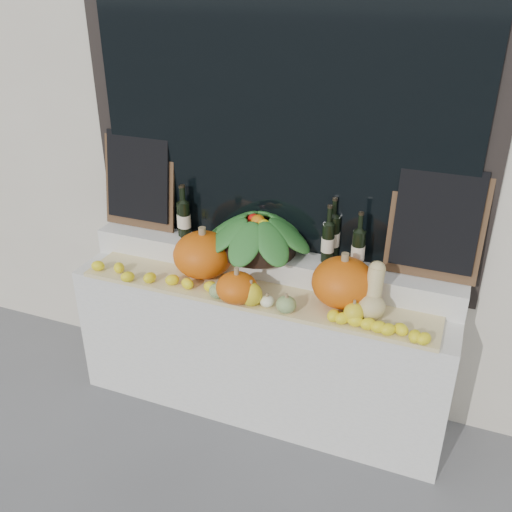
% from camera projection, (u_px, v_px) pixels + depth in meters
% --- Properties ---
extents(storefront_facade, '(7.00, 0.94, 4.50)m').
position_uv_depth(storefront_facade, '(306.00, 28.00, 3.34)').
color(storefront_facade, beige).
rests_on(storefront_facade, ground).
extents(display_sill, '(2.30, 0.55, 0.88)m').
position_uv_depth(display_sill, '(260.00, 347.00, 3.58)').
color(display_sill, silver).
rests_on(display_sill, ground).
extents(rear_tier, '(2.30, 0.25, 0.16)m').
position_uv_depth(rear_tier, '(270.00, 264.00, 3.46)').
color(rear_tier, silver).
rests_on(rear_tier, display_sill).
extents(straw_bedding, '(2.10, 0.32, 0.02)m').
position_uv_depth(straw_bedding, '(253.00, 295.00, 3.27)').
color(straw_bedding, tan).
rests_on(straw_bedding, display_sill).
extents(pumpkin_left, '(0.43, 0.43, 0.27)m').
position_uv_depth(pumpkin_left, '(203.00, 255.00, 3.39)').
color(pumpkin_left, '#D55B0B').
rests_on(pumpkin_left, straw_bedding).
extents(pumpkin_right, '(0.46, 0.46, 0.27)m').
position_uv_depth(pumpkin_right, '(343.00, 282.00, 3.09)').
color(pumpkin_right, '#D55B0B').
rests_on(pumpkin_right, straw_bedding).
extents(pumpkin_center, '(0.25, 0.25, 0.17)m').
position_uv_depth(pumpkin_center, '(237.00, 288.00, 3.14)').
color(pumpkin_center, '#D55B0B').
rests_on(pumpkin_center, straw_bedding).
extents(butternut_squash, '(0.16, 0.21, 0.30)m').
position_uv_depth(butternut_squash, '(372.00, 296.00, 3.00)').
color(butternut_squash, tan).
rests_on(butternut_squash, straw_bedding).
extents(decorative_gourds, '(0.87, 0.16, 0.16)m').
position_uv_depth(decorative_gourds, '(278.00, 301.00, 3.08)').
color(decorative_gourds, '#2B641E').
rests_on(decorative_gourds, straw_bedding).
extents(lemon_heap, '(2.20, 0.16, 0.06)m').
position_uv_depth(lemon_heap, '(245.00, 298.00, 3.15)').
color(lemon_heap, yellow).
rests_on(lemon_heap, straw_bedding).
extents(produce_bowl, '(0.70, 0.70, 0.25)m').
position_uv_depth(produce_bowl, '(258.00, 233.00, 3.38)').
color(produce_bowl, black).
rests_on(produce_bowl, rear_tier).
extents(wine_bottle_far_left, '(0.08, 0.08, 0.34)m').
position_uv_depth(wine_bottle_far_left, '(185.00, 219.00, 3.56)').
color(wine_bottle_far_left, black).
rests_on(wine_bottle_far_left, rear_tier).
extents(wine_bottle_near_left, '(0.08, 0.08, 0.33)m').
position_uv_depth(wine_bottle_near_left, '(183.00, 218.00, 3.59)').
color(wine_bottle_near_left, black).
rests_on(wine_bottle_near_left, rear_tier).
extents(wine_bottle_tall, '(0.08, 0.08, 0.38)m').
position_uv_depth(wine_bottle_tall, '(333.00, 237.00, 3.30)').
color(wine_bottle_tall, black).
rests_on(wine_bottle_tall, rear_tier).
extents(wine_bottle_near_right, '(0.08, 0.08, 0.35)m').
position_uv_depth(wine_bottle_near_right, '(328.00, 242.00, 3.26)').
color(wine_bottle_near_right, black).
rests_on(wine_bottle_near_right, rear_tier).
extents(wine_bottle_far_right, '(0.08, 0.08, 0.35)m').
position_uv_depth(wine_bottle_far_right, '(358.00, 250.00, 3.17)').
color(wine_bottle_far_right, black).
rests_on(wine_bottle_far_right, rear_tier).
extents(chalkboard_left, '(0.50, 0.12, 0.62)m').
position_uv_depth(chalkboard_left, '(139.00, 179.00, 3.63)').
color(chalkboard_left, '#4C331E').
rests_on(chalkboard_left, rear_tier).
extents(chalkboard_right, '(0.50, 0.12, 0.62)m').
position_uv_depth(chalkboard_right, '(437.00, 222.00, 3.03)').
color(chalkboard_right, '#4C331E').
rests_on(chalkboard_right, rear_tier).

